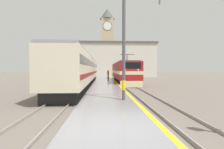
{
  "coord_description": "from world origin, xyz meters",
  "views": [
    {
      "loc": [
        -0.35,
        -5.84,
        2.33
      ],
      "look_at": [
        1.2,
        23.87,
        1.42
      ],
      "focal_mm": 28.0,
      "sensor_mm": 36.0,
      "label": 1
    }
  ],
  "objects": [
    {
      "name": "ground_plane",
      "position": [
        0.0,
        30.0,
        0.0
      ],
      "size": [
        200.0,
        200.0,
        0.0
      ],
      "primitive_type": "plane",
      "color": "#70665B"
    },
    {
      "name": "catenary_mast",
      "position": [
        1.07,
        4.78,
        4.08
      ],
      "size": [
        2.5,
        0.22,
        7.09
      ],
      "color": "#4C4C51",
      "rests_on": "platform"
    },
    {
      "name": "platform",
      "position": [
        0.0,
        25.0,
        0.22
      ],
      "size": [
        3.41,
        140.0,
        0.45
      ],
      "color": "gray",
      "rests_on": "ground"
    },
    {
      "name": "station_building",
      "position": [
        3.91,
        48.84,
        5.3
      ],
      "size": [
        24.28,
        7.9,
        10.55
      ],
      "color": "beige",
      "rests_on": "ground"
    },
    {
      "name": "person_on_platform",
      "position": [
        0.7,
        29.05,
        1.39
      ],
      "size": [
        0.34,
        0.34,
        1.8
      ],
      "color": "#23232D",
      "rests_on": "platform"
    },
    {
      "name": "locomotive_train",
      "position": [
        3.12,
        23.17,
        1.79
      ],
      "size": [
        2.92,
        16.29,
        4.47
      ],
      "color": "black",
      "rests_on": "ground"
    },
    {
      "name": "clock_tower",
      "position": [
        1.32,
        59.87,
        13.33
      ],
      "size": [
        5.47,
        5.47,
        24.92
      ],
      "color": "tan",
      "rests_on": "ground"
    },
    {
      "name": "rail_track_near",
      "position": [
        3.12,
        25.0,
        0.03
      ],
      "size": [
        2.84,
        140.0,
        0.16
      ],
      "color": "#70665B",
      "rests_on": "ground"
    },
    {
      "name": "rail_track_far",
      "position": [
        -3.21,
        25.0,
        0.03
      ],
      "size": [
        2.83,
        140.0,
        0.16
      ],
      "color": "#70665B",
      "rests_on": "ground"
    },
    {
      "name": "passenger_train",
      "position": [
        -3.21,
        19.93,
        2.19
      ],
      "size": [
        2.92,
        30.61,
        4.07
      ],
      "color": "black",
      "rests_on": "ground"
    }
  ]
}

